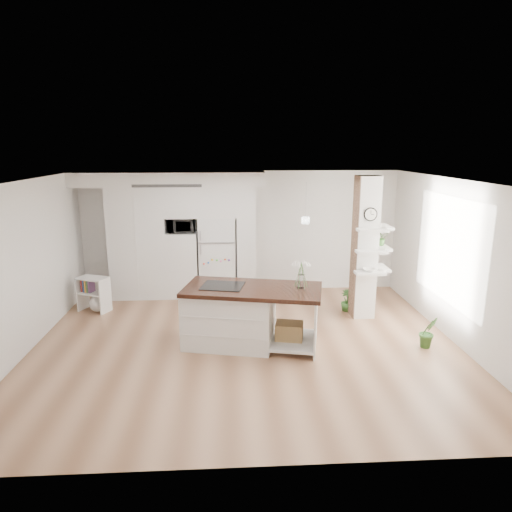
{
  "coord_description": "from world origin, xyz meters",
  "views": [
    {
      "loc": [
        -0.26,
        -7.05,
        3.22
      ],
      "look_at": [
        0.22,
        0.9,
        1.3
      ],
      "focal_mm": 32.0,
      "sensor_mm": 36.0,
      "label": 1
    }
  ],
  "objects_px": {
    "bookshelf": "(95,296)",
    "floor_plant_a": "(428,332)",
    "refrigerator": "(217,256)",
    "kitchen_island": "(237,314)"
  },
  "relations": [
    {
      "from": "refrigerator",
      "to": "kitchen_island",
      "type": "height_order",
      "value": "refrigerator"
    },
    {
      "from": "kitchen_island",
      "to": "floor_plant_a",
      "type": "relative_size",
      "value": 4.46
    },
    {
      "from": "refrigerator",
      "to": "kitchen_island",
      "type": "relative_size",
      "value": 0.74
    },
    {
      "from": "refrigerator",
      "to": "kitchen_island",
      "type": "bearing_deg",
      "value": -81.79
    },
    {
      "from": "bookshelf",
      "to": "floor_plant_a",
      "type": "distance_m",
      "value": 6.25
    },
    {
      "from": "kitchen_island",
      "to": "floor_plant_a",
      "type": "height_order",
      "value": "kitchen_island"
    },
    {
      "from": "refrigerator",
      "to": "kitchen_island",
      "type": "distance_m",
      "value": 2.69
    },
    {
      "from": "bookshelf",
      "to": "floor_plant_a",
      "type": "height_order",
      "value": "bookshelf"
    },
    {
      "from": "bookshelf",
      "to": "floor_plant_a",
      "type": "bearing_deg",
      "value": 5.01
    },
    {
      "from": "refrigerator",
      "to": "kitchen_island",
      "type": "xyz_separation_m",
      "value": [
        0.38,
        -2.64,
        -0.36
      ]
    }
  ]
}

